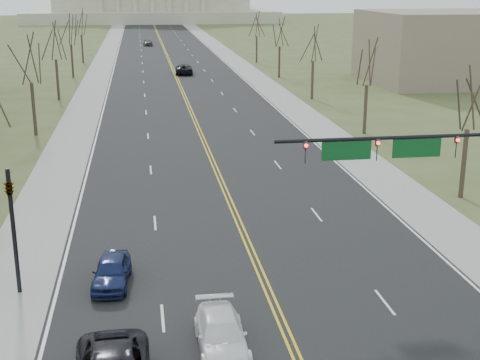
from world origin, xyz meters
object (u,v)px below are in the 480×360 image
object	(u,v)px
signal_mast	(415,158)
car_sb_inner_second	(221,335)
signal_left	(12,217)
car_sb_outer_second	(112,271)
car_far_sb	(148,42)
car_far_nb	(184,69)

from	to	relation	value
signal_mast	car_sb_inner_second	size ratio (longest dim) A/B	2.60
signal_left	car_sb_outer_second	xyz separation A→B (m)	(4.25, 0.18, -3.01)
car_sb_outer_second	car_sb_inner_second	bearing A→B (deg)	-51.32
signal_left	car_sb_outer_second	bearing A→B (deg)	2.49
signal_mast	car_far_sb	bearing A→B (deg)	94.85
signal_left	car_far_sb	size ratio (longest dim) A/B	1.29
signal_left	car_far_sb	bearing A→B (deg)	86.34
car_far_sb	car_sb_outer_second	bearing A→B (deg)	-96.28
car_sb_inner_second	car_far_nb	bearing A→B (deg)	86.61
car_sb_outer_second	car_far_nb	size ratio (longest dim) A/B	0.72
signal_mast	signal_left	distance (m)	19.06
signal_left	car_sb_inner_second	distance (m)	11.26
signal_mast	signal_left	bearing A→B (deg)	180.00
car_far_sb	car_far_nb	bearing A→B (deg)	-89.15
car_sb_inner_second	car_far_sb	bearing A→B (deg)	89.76
car_sb_inner_second	car_far_nb	xyz separation A→B (m)	(4.23, 83.01, 0.11)
signal_mast	signal_left	world-z (taller)	signal_mast
car_sb_inner_second	car_sb_outer_second	xyz separation A→B (m)	(-4.45, 6.67, 0.02)
signal_left	car_sb_inner_second	xyz separation A→B (m)	(8.69, -6.48, -3.03)
signal_mast	signal_left	size ratio (longest dim) A/B	2.02
signal_mast	signal_left	xyz separation A→B (m)	(-18.95, 0.00, -2.05)
signal_mast	car_sb_inner_second	distance (m)	13.15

